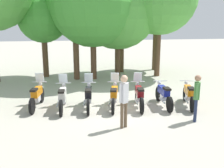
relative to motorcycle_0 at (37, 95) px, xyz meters
name	(u,v)px	position (x,y,z in m)	size (l,w,h in m)	color
ground_plane	(114,108)	(3.16, -0.59, -0.52)	(80.00, 80.00, 0.00)	#ADA899
motorcycle_0	(37,95)	(0.00, 0.00, 0.00)	(0.68, 2.18, 1.37)	black
motorcycle_1	(62,97)	(1.05, -0.41, 0.00)	(0.62, 2.19, 1.37)	black
motorcycle_2	(88,96)	(2.11, -0.47, 0.00)	(0.64, 2.19, 1.37)	black
motorcycle_3	(114,95)	(3.16, -0.56, 0.00)	(0.78, 2.15, 1.37)	black
motorcycle_4	(139,95)	(4.21, -0.66, 0.00)	(0.68, 2.18, 1.37)	black
motorcycle_5	(164,95)	(5.26, -0.73, -0.01)	(0.62, 2.19, 0.99)	black
motorcycle_6	(189,94)	(6.32, -0.89, -0.01)	(0.81, 2.14, 0.99)	black
person_0	(124,97)	(3.10, -2.72, 0.57)	(0.38, 0.33, 1.82)	brown
person_1	(197,95)	(5.77, -2.58, 0.48)	(0.30, 0.39, 1.70)	#232D4C
tree_1	(43,17)	(-0.08, 6.40, 3.25)	(3.20, 3.20, 5.39)	brown
tree_2	(74,2)	(1.86, 5.28, 4.13)	(3.27, 3.27, 6.32)	brown
tree_3	(93,4)	(2.91, 5.19, 4.01)	(5.12, 5.12, 7.10)	brown
tree_4	(122,6)	(5.09, 7.18, 4.02)	(3.26, 3.26, 6.20)	brown
tree_5	(118,9)	(4.59, 6.01, 3.78)	(5.13, 5.13, 6.87)	brown
tree_7	(157,8)	(7.72, 7.65, 3.94)	(3.34, 3.34, 6.16)	brown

